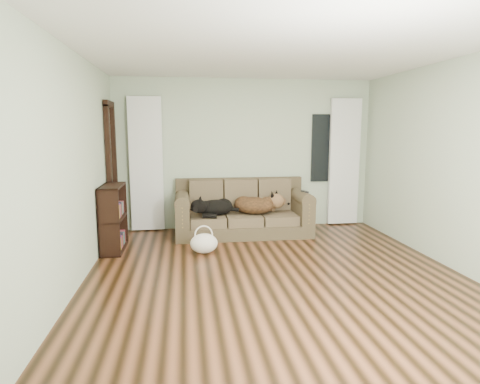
{
  "coord_description": "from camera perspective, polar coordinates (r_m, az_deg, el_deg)",
  "views": [
    {
      "loc": [
        -1.05,
        -4.49,
        1.73
      ],
      "look_at": [
        -0.21,
        1.6,
        0.77
      ],
      "focal_mm": 30.0,
      "sensor_mm": 36.0,
      "label": 1
    }
  ],
  "objects": [
    {
      "name": "window_pane",
      "position": [
        7.4,
        11.99,
        6.11
      ],
      "size": [
        0.5,
        0.03,
        1.2
      ],
      "primitive_type": "cube",
      "color": "black",
      "rests_on": "wall_back"
    },
    {
      "name": "ceiling",
      "position": [
        4.69,
        5.59,
        19.49
      ],
      "size": [
        5.0,
        5.0,
        0.0
      ],
      "primitive_type": "plane",
      "color": "white",
      "rests_on": "ground"
    },
    {
      "name": "wall_back",
      "position": [
        7.08,
        0.72,
        5.38
      ],
      "size": [
        4.5,
        0.04,
        2.6
      ],
      "primitive_type": "cube",
      "color": "#A8B89C",
      "rests_on": "ground"
    },
    {
      "name": "wall_left",
      "position": [
        4.66,
        -22.7,
        2.86
      ],
      "size": [
        0.04,
        5.0,
        2.6
      ],
      "primitive_type": "cube",
      "color": "#A8B89C",
      "rests_on": "ground"
    },
    {
      "name": "bookshelf",
      "position": [
        6.05,
        -17.58,
        -3.31
      ],
      "size": [
        0.3,
        0.77,
        0.95
      ],
      "primitive_type": "cube",
      "rotation": [
        0.0,
        0.0,
        -0.02
      ],
      "color": "black",
      "rests_on": "floor"
    },
    {
      "name": "floor",
      "position": [
        4.93,
        5.13,
        -11.76
      ],
      "size": [
        5.0,
        5.0,
        0.0
      ],
      "primitive_type": "plane",
      "color": "black",
      "rests_on": "ground"
    },
    {
      "name": "dog_shepherd",
      "position": [
        6.67,
        2.35,
        -1.87
      ],
      "size": [
        0.84,
        0.73,
        0.31
      ],
      "primitive_type": "ellipsoid",
      "rotation": [
        0.0,
        0.0,
        2.72
      ],
      "color": "black",
      "rests_on": "sofa"
    },
    {
      "name": "curtain_left",
      "position": [
        6.96,
        -13.18,
        3.85
      ],
      "size": [
        0.55,
        0.08,
        2.25
      ],
      "primitive_type": "cube",
      "color": "white",
      "rests_on": "ground"
    },
    {
      "name": "tv_remote",
      "position": [
        6.64,
        9.19,
        0.07
      ],
      "size": [
        0.1,
        0.21,
        0.02
      ],
      "primitive_type": "cube",
      "rotation": [
        0.0,
        0.0,
        0.26
      ],
      "color": "black",
      "rests_on": "sofa"
    },
    {
      "name": "tote_bag",
      "position": [
        5.72,
        -5.17,
        -7.12
      ],
      "size": [
        0.43,
        0.36,
        0.28
      ],
      "primitive_type": "ellipsoid",
      "rotation": [
        0.0,
        0.0,
        -0.15
      ],
      "color": "white",
      "rests_on": "floor"
    },
    {
      "name": "sofa",
      "position": [
        6.66,
        0.39,
        -2.23
      ],
      "size": [
        2.21,
        0.95,
        0.9
      ],
      "primitive_type": "cube",
      "color": "#2C291A",
      "rests_on": "floor"
    },
    {
      "name": "dog_black_lab",
      "position": [
        6.54,
        -3.79,
        -2.19
      ],
      "size": [
        0.69,
        0.55,
        0.26
      ],
      "primitive_type": "ellipsoid",
      "rotation": [
        0.0,
        0.0,
        0.22
      ],
      "color": "black",
      "rests_on": "sofa"
    },
    {
      "name": "wall_right",
      "position": [
        5.59,
        28.46,
        3.36
      ],
      "size": [
        0.04,
        5.0,
        2.6
      ],
      "primitive_type": "cube",
      "color": "#A8B89C",
      "rests_on": "ground"
    },
    {
      "name": "door_casing",
      "position": [
        6.67,
        -17.72,
        2.59
      ],
      "size": [
        0.07,
        0.6,
        2.1
      ],
      "primitive_type": "cube",
      "color": "black",
      "rests_on": "ground"
    },
    {
      "name": "curtain_right",
      "position": [
        7.5,
        14.58,
        4.14
      ],
      "size": [
        0.55,
        0.08,
        2.25
      ],
      "primitive_type": "cube",
      "color": "white",
      "rests_on": "ground"
    }
  ]
}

